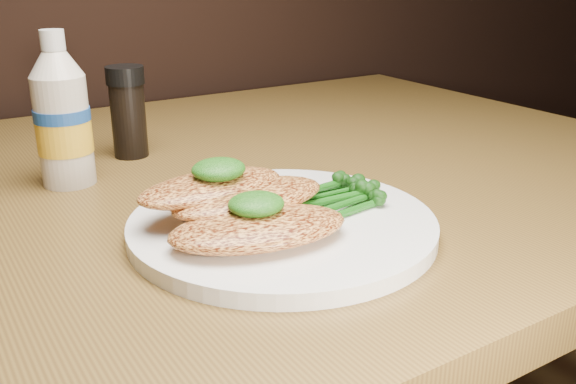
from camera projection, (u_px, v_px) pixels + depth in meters
plate at (282, 225)px, 0.56m from camera, size 0.27×0.27×0.01m
chicken_front at (259, 228)px, 0.51m from camera, size 0.16×0.11×0.02m
chicken_mid at (249, 198)px, 0.55m from camera, size 0.15×0.07×0.02m
chicken_back at (212, 187)px, 0.55m from camera, size 0.14×0.08×0.02m
pesto_front at (256, 204)px, 0.51m from camera, size 0.05×0.05×0.02m
pesto_back at (219, 169)px, 0.55m from camera, size 0.05×0.04×0.02m
broccolini_bundle at (322, 196)px, 0.58m from camera, size 0.14×0.12×0.02m
mayo_bottle at (61, 110)px, 0.66m from camera, size 0.06×0.06×0.16m
pepper_grinder at (128, 112)px, 0.76m from camera, size 0.06×0.06×0.11m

